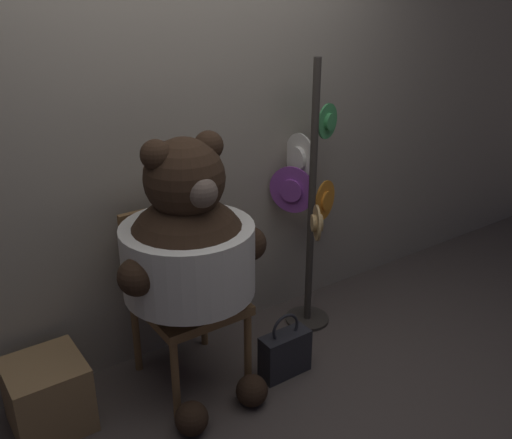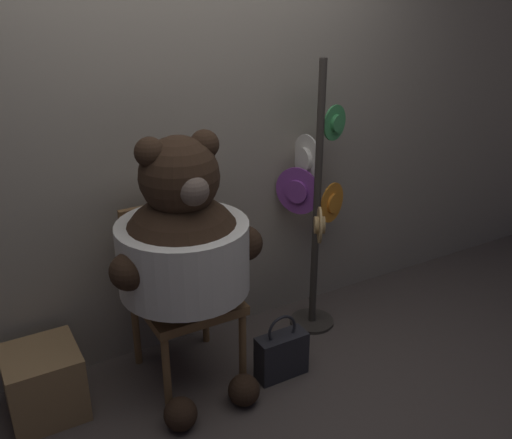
# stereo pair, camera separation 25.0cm
# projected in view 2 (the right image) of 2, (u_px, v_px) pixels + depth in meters

# --- Properties ---
(ground_plane) EXTENTS (14.00, 14.00, 0.00)m
(ground_plane) POSITION_uv_depth(u_px,v_px,m) (243.00, 388.00, 3.09)
(ground_plane) COLOR #4C423D
(wall_back) EXTENTS (8.00, 0.10, 2.51)m
(wall_back) POSITION_uv_depth(u_px,v_px,m) (184.00, 135.00, 3.12)
(wall_back) COLOR gray
(wall_back) RESTS_ON ground_plane
(chair) EXTENTS (0.49, 0.53, 0.94)m
(chair) POSITION_uv_depth(u_px,v_px,m) (179.00, 285.00, 3.07)
(chair) COLOR brown
(chair) RESTS_ON ground_plane
(teddy_bear) EXTENTS (0.79, 0.70, 1.40)m
(teddy_bear) POSITION_uv_depth(u_px,v_px,m) (184.00, 249.00, 2.81)
(teddy_bear) COLOR black
(teddy_bear) RESTS_ON ground_plane
(hat_display_rack) EXTENTS (0.42, 0.53, 1.66)m
(hat_display_rack) POSITION_uv_depth(u_px,v_px,m) (315.00, 204.00, 3.40)
(hat_display_rack) COLOR #332D28
(hat_display_rack) RESTS_ON ground_plane
(handbag_on_ground) EXTENTS (0.29, 0.12, 0.38)m
(handbag_on_ground) POSITION_uv_depth(u_px,v_px,m) (281.00, 354.00, 3.14)
(handbag_on_ground) COLOR #232328
(handbag_on_ground) RESTS_ON ground_plane
(wooden_crate) EXTENTS (0.36, 0.36, 0.36)m
(wooden_crate) POSITION_uv_depth(u_px,v_px,m) (44.00, 383.00, 2.85)
(wooden_crate) COLOR #937047
(wooden_crate) RESTS_ON ground_plane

